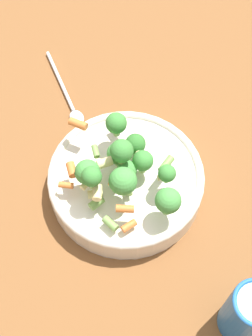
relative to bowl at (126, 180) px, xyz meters
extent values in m
plane|color=brown|center=(0.00, 0.00, -0.03)|extent=(3.00, 3.00, 0.00)
cylinder|color=silver|center=(0.00, 0.00, -0.01)|extent=(0.26, 0.26, 0.04)
torus|color=silver|center=(0.00, 0.00, 0.02)|extent=(0.26, 0.26, 0.01)
cylinder|color=#8CB766|center=(-0.01, 0.02, 0.03)|extent=(0.01, 0.01, 0.02)
sphere|color=#479342|center=(-0.01, 0.02, 0.06)|extent=(0.04, 0.04, 0.04)
cylinder|color=#8CB766|center=(0.02, 0.03, 0.03)|extent=(0.01, 0.01, 0.01)
sphere|color=#33722D|center=(0.02, 0.03, 0.06)|extent=(0.03, 0.03, 0.03)
cylinder|color=#8CB766|center=(-0.06, -0.02, 0.04)|extent=(0.01, 0.01, 0.02)
sphere|color=#479342|center=(-0.06, -0.02, 0.07)|extent=(0.04, 0.04, 0.04)
cylinder|color=#8CB766|center=(0.05, -0.08, 0.04)|extent=(0.01, 0.01, 0.02)
sphere|color=#479342|center=(0.05, -0.08, 0.07)|extent=(0.04, 0.04, 0.04)
cylinder|color=#8CB766|center=(-0.01, 0.00, 0.07)|extent=(0.01, 0.01, 0.01)
sphere|color=#3D8438|center=(-0.01, 0.00, 0.09)|extent=(0.04, 0.04, 0.04)
cylinder|color=#8CB766|center=(-0.01, -0.04, 0.05)|extent=(0.02, 0.02, 0.01)
sphere|color=#479342|center=(-0.01, -0.04, 0.07)|extent=(0.04, 0.04, 0.04)
cylinder|color=#8CB766|center=(0.00, -0.01, 0.03)|extent=(0.01, 0.01, 0.01)
sphere|color=#479342|center=(0.00, -0.01, 0.05)|extent=(0.03, 0.03, 0.03)
cylinder|color=#8CB766|center=(0.03, 0.00, 0.03)|extent=(0.01, 0.01, 0.02)
sphere|color=#3D8438|center=(0.03, 0.00, 0.06)|extent=(0.03, 0.03, 0.03)
cylinder|color=#8CB766|center=(-0.06, -0.04, 0.07)|extent=(0.01, 0.01, 0.02)
sphere|color=#3D8438|center=(-0.06, -0.04, 0.09)|extent=(0.03, 0.03, 0.03)
cylinder|color=#8CB766|center=(-0.01, 0.07, 0.05)|extent=(0.01, 0.01, 0.01)
sphere|color=#3D8438|center=(-0.01, 0.07, 0.07)|extent=(0.04, 0.04, 0.04)
cylinder|color=#8CB766|center=(0.06, -0.03, 0.05)|extent=(0.01, 0.01, 0.01)
sphere|color=#3D8438|center=(0.06, -0.03, 0.07)|extent=(0.03, 0.03, 0.03)
cylinder|color=#729E4C|center=(-0.05, -0.05, 0.04)|extent=(0.03, 0.02, 0.01)
cylinder|color=beige|center=(-0.05, -0.04, 0.03)|extent=(0.02, 0.01, 0.01)
cylinder|color=beige|center=(-0.03, 0.00, 0.06)|extent=(0.03, 0.02, 0.01)
cylinder|color=orange|center=(-0.01, -0.10, 0.03)|extent=(0.03, 0.02, 0.01)
cylinder|color=#729E4C|center=(-0.05, 0.03, 0.06)|extent=(0.01, 0.02, 0.01)
cylinder|color=#729E4C|center=(0.00, -0.03, 0.03)|extent=(0.01, 0.02, 0.01)
cylinder|color=#729E4C|center=(-0.04, -0.09, 0.03)|extent=(0.03, 0.03, 0.01)
cylinder|color=#729E4C|center=(0.06, -0.01, 0.06)|extent=(0.03, 0.03, 0.01)
cylinder|color=orange|center=(-0.01, -0.08, 0.05)|extent=(0.03, 0.02, 0.01)
cylinder|color=beige|center=(-0.05, -0.05, 0.06)|extent=(0.02, 0.03, 0.01)
cylinder|color=beige|center=(-0.07, -0.02, 0.05)|extent=(0.02, 0.02, 0.01)
cylinder|color=beige|center=(0.03, 0.01, 0.06)|extent=(0.02, 0.03, 0.01)
cylinder|color=orange|center=(-0.09, 0.00, 0.05)|extent=(0.02, 0.03, 0.01)
cylinder|color=orange|center=(-0.07, 0.08, 0.07)|extent=(0.03, 0.03, 0.01)
cylinder|color=#729E4C|center=(0.05, -0.08, 0.05)|extent=(0.02, 0.03, 0.01)
cylinder|color=orange|center=(-0.10, -0.02, 0.04)|extent=(0.02, 0.02, 0.01)
cylinder|color=beige|center=(0.00, 0.09, 0.05)|extent=(0.02, 0.03, 0.01)
cylinder|color=beige|center=(0.06, -0.03, 0.05)|extent=(0.02, 0.01, 0.01)
cylinder|color=orange|center=(-0.02, -0.04, 0.06)|extent=(0.03, 0.02, 0.01)
cylinder|color=#2366B2|center=(0.14, -0.24, 0.03)|extent=(0.06, 0.06, 0.11)
cylinder|color=silver|center=(-0.10, 0.25, -0.02)|extent=(0.05, 0.16, 0.01)
ellipsoid|color=silver|center=(-0.07, 0.16, -0.02)|extent=(0.03, 0.04, 0.01)
camera|label=1|loc=(-0.05, -0.37, 0.68)|focal=50.00mm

